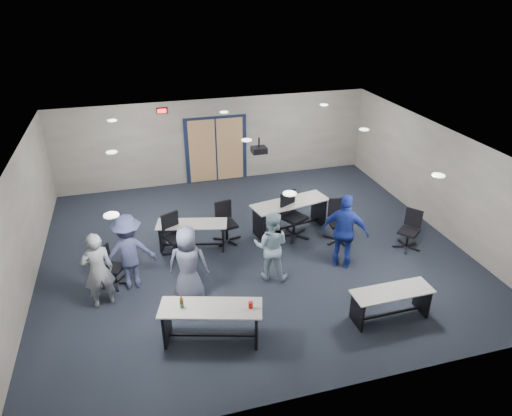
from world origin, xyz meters
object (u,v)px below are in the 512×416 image
object	(u,v)px
chair_back_a	(176,236)
person_gray	(98,271)
chair_loose_left	(114,267)
person_lightblue	(271,246)
person_navy	(345,232)
table_front_left	(211,317)
table_back_left	(192,231)
chair_back_b	(227,223)
chair_back_d	(339,222)
chair_back_c	(294,216)
person_plaid	(188,264)
table_back_right	(290,211)
chair_loose_right	(409,230)
person_back	(129,252)
table_front_right	(391,299)

from	to	relation	value
chair_back_a	person_gray	size ratio (longest dim) A/B	0.63
chair_back_a	chair_loose_left	bearing A→B (deg)	-176.75
chair_loose_left	person_gray	size ratio (longest dim) A/B	0.55
person_lightblue	person_navy	xyz separation A→B (m)	(1.74, -0.02, 0.10)
chair_loose_left	person_lightblue	distance (m)	3.44
chair_loose_left	table_front_left	bearing A→B (deg)	-111.55
table_back_left	person_navy	xyz separation A→B (m)	(3.23, -1.71, 0.43)
chair_back_b	chair_back_d	size ratio (longest dim) A/B	0.95
chair_back_c	chair_loose_left	bearing A→B (deg)	163.58
chair_back_b	chair_loose_left	size ratio (longest dim) A/B	1.13
table_front_left	person_plaid	world-z (taller)	person_plaid
table_front_left	table_back_right	xyz separation A→B (m)	(2.74, 3.49, 0.05)
chair_loose_right	person_plaid	distance (m)	5.51
chair_back_a	person_lightblue	xyz separation A→B (m)	(1.91, -1.45, 0.27)
chair_back_b	person_plaid	xyz separation A→B (m)	(-1.23, -2.06, 0.32)
person_plaid	person_back	size ratio (longest dim) A/B	0.98
chair_back_d	chair_loose_left	size ratio (longest dim) A/B	1.19
table_back_right	chair_back_a	size ratio (longest dim) A/B	2.01
table_back_left	person_gray	size ratio (longest dim) A/B	1.06
table_front_left	table_back_left	distance (m)	3.30
table_back_right	chair_back_d	bearing A→B (deg)	-51.44
chair_loose_left	person_lightblue	bearing A→B (deg)	-69.68
chair_loose_left	person_gray	bearing A→B (deg)	-169.30
person_gray	person_navy	size ratio (longest dim) A/B	0.93
table_back_right	table_front_right	bearing A→B (deg)	-90.81
chair_loose_right	person_navy	xyz separation A→B (m)	(-1.89, -0.28, 0.41)
table_back_left	chair_back_a	xyz separation A→B (m)	(-0.42, -0.24, 0.06)
table_back_right	chair_loose_right	size ratio (longest dim) A/B	2.17
chair_back_b	person_lightblue	world-z (taller)	person_lightblue
table_front_right	chair_loose_left	distance (m)	5.81
chair_loose_right	person_navy	distance (m)	1.95
chair_loose_left	chair_loose_right	bearing A→B (deg)	-62.02
chair_loose_right	person_plaid	size ratio (longest dim) A/B	0.59
person_back	table_front_left	bearing A→B (deg)	120.90
chair_back_a	person_navy	size ratio (longest dim) A/B	0.59
chair_back_b	person_gray	world-z (taller)	person_gray
table_front_left	chair_back_b	bearing A→B (deg)	89.50
chair_back_b	person_lightblue	distance (m)	1.90
chair_back_c	chair_back_d	world-z (taller)	chair_back_c
person_plaid	table_back_left	bearing A→B (deg)	-84.07
table_back_right	chair_back_d	size ratio (longest dim) A/B	1.96
chair_back_a	chair_back_c	bearing A→B (deg)	-24.59
chair_back_a	table_front_right	bearing A→B (deg)	-68.23
chair_back_a	person_navy	world-z (taller)	person_navy
table_front_left	chair_back_d	distance (m)	4.60
person_gray	person_navy	xyz separation A→B (m)	(5.34, -0.01, 0.06)
person_plaid	person_lightblue	xyz separation A→B (m)	(1.85, 0.28, -0.03)
chair_back_a	person_plaid	xyz separation A→B (m)	(0.07, -1.73, 0.31)
chair_back_a	chair_back_b	xyz separation A→B (m)	(1.30, 0.32, -0.01)
chair_back_b	chair_loose_left	bearing A→B (deg)	-167.15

